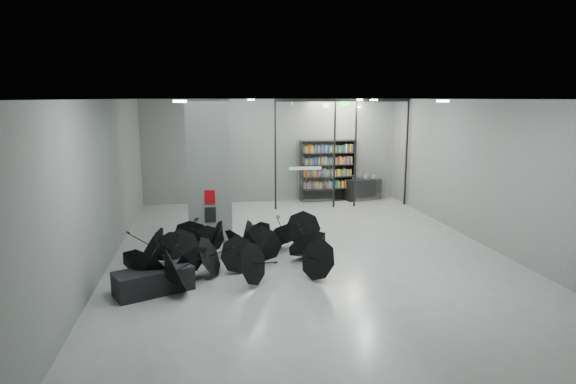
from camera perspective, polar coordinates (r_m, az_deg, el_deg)
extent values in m
plane|color=gray|center=(13.05, 2.40, -7.23)|extent=(14.00, 14.00, 0.00)
cube|color=slate|center=(12.41, 2.54, 10.62)|extent=(10.00, 14.00, 0.02)
cube|color=slate|center=(19.42, -1.79, 4.76)|extent=(10.00, 0.02, 4.00)
cube|color=slate|center=(6.10, 16.29, -9.11)|extent=(10.00, 0.02, 4.00)
cube|color=slate|center=(12.55, -20.48, 0.78)|extent=(0.02, 14.00, 4.00)
cube|color=slate|center=(14.45, 22.27, 1.89)|extent=(0.02, 14.00, 4.00)
cube|color=slate|center=(14.29, -9.08, 2.46)|extent=(1.20, 1.20, 4.00)
cube|color=#A50A07|center=(13.79, -8.97, -0.57)|extent=(0.28, 0.04, 0.38)
cube|color=black|center=(13.89, -8.91, -2.60)|extent=(0.30, 0.03, 0.42)
cube|color=#0CE533|center=(18.14, 6.56, 10.03)|extent=(0.30, 0.06, 0.15)
cube|color=silver|center=(18.12, 1.99, 4.32)|extent=(2.20, 0.02, 3.95)
cube|color=silver|center=(18.90, 10.67, 4.41)|extent=(2.00, 0.02, 3.95)
cube|color=black|center=(17.93, -1.47, 4.26)|extent=(0.06, 0.06, 4.00)
cube|color=black|center=(18.36, 5.37, 4.37)|extent=(0.06, 0.06, 4.00)
cube|color=black|center=(18.58, 7.76, 4.39)|extent=(0.06, 0.06, 4.00)
cube|color=black|center=(19.27, 13.47, 4.42)|extent=(0.06, 0.06, 4.00)
cube|color=black|center=(18.33, 6.40, 10.45)|extent=(5.00, 0.08, 0.10)
cube|color=black|center=(10.93, -15.20, -9.83)|extent=(1.72, 1.28, 0.51)
cube|color=black|center=(20.12, 8.58, 0.32)|extent=(1.51, 0.86, 0.85)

